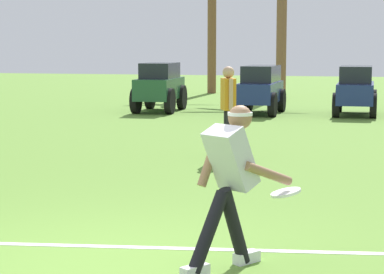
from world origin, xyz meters
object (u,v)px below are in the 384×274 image
Objects in this scene: frisbee_thrower at (230,178)px; teammate_midfield at (228,103)px; frisbee_in_flight at (286,192)px; parked_car_slot_b at (260,88)px; parked_car_slot_a at (160,86)px; parked_car_slot_c at (356,89)px; palm_tree_far_left at (212,5)px.

teammate_midfield reaches higher than frisbee_thrower.
frisbee_in_flight is 6.20m from teammate_midfield.
parked_car_slot_a is at bearing 178.92° from parked_car_slot_b.
parked_car_slot_a is 2.95m from parked_car_slot_b.
parked_car_slot_b is 1.01× the size of parked_car_slot_c.
parked_car_slot_b is (-1.92, 14.48, -0.07)m from frisbee_thrower.
frisbee_thrower is 0.59× the size of parked_car_slot_c.
palm_tree_far_left reaches higher than parked_car_slot_a.
frisbee_in_flight is at bearing 33.86° from frisbee_thrower.
frisbee_in_flight is at bearing -76.12° from palm_tree_far_left.
parked_car_slot_b is 9.35m from palm_tree_far_left.
teammate_midfield is 8.26m from parked_car_slot_b.
palm_tree_far_left reaches higher than frisbee_in_flight.
parked_car_slot_b and parked_car_slot_c have the same top height.
palm_tree_far_left is (-3.89, 16.58, 2.51)m from teammate_midfield.
parked_car_slot_a is (-3.63, 8.28, -0.20)m from teammate_midfield.
palm_tree_far_left is (-3.20, 8.35, 2.73)m from parked_car_slot_b.
frisbee_thrower is at bearing -71.49° from parked_car_slot_a.
teammate_midfield is at bearing 101.18° from frisbee_thrower.
teammate_midfield is 0.65× the size of parked_car_slot_c.
parked_car_slot_a is 0.99× the size of parked_car_slot_b.
teammate_midfield is 0.64× the size of parked_car_slot_b.
parked_car_slot_c is at bearing 6.62° from parked_car_slot_b.
parked_car_slot_c is 10.28m from palm_tree_far_left.
parked_car_slot_a reaches higher than parked_car_slot_c.
palm_tree_far_left reaches higher than frisbee_thrower.
parked_car_slot_a reaches higher than frisbee_in_flight.
parked_car_slot_a is 0.40× the size of palm_tree_far_left.
frisbee_in_flight is 14.48m from parked_car_slot_c.
teammate_midfield is at bearing 105.76° from frisbee_in_flight.
parked_car_slot_c reaches higher than frisbee_in_flight.
frisbee_thrower is 14.80m from parked_car_slot_c.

